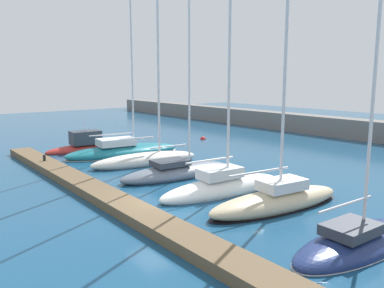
# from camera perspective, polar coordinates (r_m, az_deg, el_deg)

# --- Properties ---
(ground_plane) EXTENTS (120.00, 120.00, 0.00)m
(ground_plane) POSITION_cam_1_polar(r_m,az_deg,el_deg) (19.76, -5.13, -9.42)
(ground_plane) COLOR navy
(dock_pier) EXTENTS (38.61, 1.58, 0.48)m
(dock_pier) POSITION_cam_1_polar(r_m,az_deg,el_deg) (19.02, -8.71, -9.52)
(dock_pier) COLOR brown
(dock_pier) RESTS_ON ground_plane
(motorboat_red_nearest) EXTENTS (2.19, 6.38, 2.84)m
(motorboat_red_nearest) POSITION_cam_1_polar(r_m,az_deg,el_deg) (36.12, -15.55, -0.24)
(motorboat_red_nearest) COLOR #B72D28
(motorboat_red_nearest) RESTS_ON ground_plane
(sailboat_teal_second) EXTENTS (4.44, 10.25, 15.58)m
(sailboat_teal_second) POSITION_cam_1_polar(r_m,az_deg,el_deg) (33.53, -9.99, -0.93)
(sailboat_teal_second) COLOR #19707F
(sailboat_teal_second) RESTS_ON ground_plane
(sailboat_ivory_third) EXTENTS (3.12, 8.64, 18.66)m
(sailboat_ivory_third) POSITION_cam_1_polar(r_m,az_deg,el_deg) (29.68, -6.72, -1.94)
(sailboat_ivory_third) COLOR silver
(sailboat_ivory_third) RESTS_ON ground_plane
(sailboat_slate_fourth) EXTENTS (2.97, 8.28, 15.68)m
(sailboat_slate_fourth) POSITION_cam_1_polar(r_m,az_deg,el_deg) (25.88, -2.17, -3.87)
(sailboat_slate_fourth) COLOR slate
(sailboat_slate_fourth) RESTS_ON ground_plane
(sailboat_white_fifth) EXTENTS (2.64, 8.36, 16.15)m
(sailboat_white_fifth) POSITION_cam_1_polar(r_m,az_deg,el_deg) (22.36, 4.50, -6.04)
(sailboat_white_fifth) COLOR white
(sailboat_white_fifth) RESTS_ON ground_plane
(sailboat_sand_sixth) EXTENTS (3.13, 8.33, 17.58)m
(sailboat_sand_sixth) POSITION_cam_1_polar(r_m,az_deg,el_deg) (20.20, 12.23, -7.69)
(sailboat_sand_sixth) COLOR beige
(sailboat_sand_sixth) RESTS_ON ground_plane
(sailboat_navy_seventh) EXTENTS (2.68, 7.45, 12.77)m
(sailboat_navy_seventh) POSITION_cam_1_polar(r_m,az_deg,el_deg) (16.84, 22.96, -12.86)
(sailboat_navy_seventh) COLOR navy
(sailboat_navy_seventh) RESTS_ON ground_plane
(mooring_buoy_red) EXTENTS (0.58, 0.58, 0.58)m
(mooring_buoy_red) POSITION_cam_1_polar(r_m,az_deg,el_deg) (41.43, 1.61, 0.70)
(mooring_buoy_red) COLOR red
(mooring_buoy_red) RESTS_ON ground_plane
(dock_bollard) EXTENTS (0.20, 0.20, 0.44)m
(dock_bollard) POSITION_cam_1_polar(r_m,az_deg,el_deg) (30.36, -20.63, -1.89)
(dock_bollard) COLOR black
(dock_bollard) RESTS_ON dock_pier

